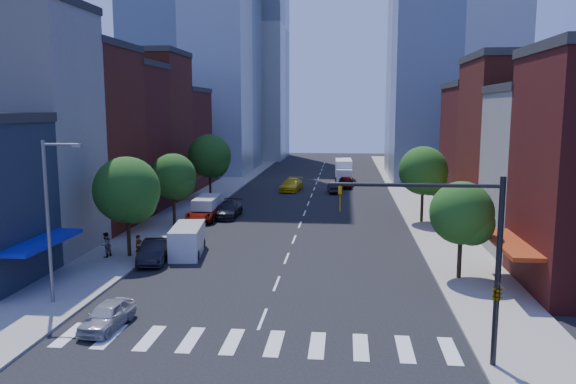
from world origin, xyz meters
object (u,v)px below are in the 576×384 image
Objects in this scene: parked_car_front at (107,315)px; taxi at (291,185)px; traffic_car_oncoming at (334,188)px; pedestrian_far at (106,245)px; box_truck at (344,171)px; pedestrian_near at (139,247)px; parked_car_second at (155,251)px; parked_car_rear at (228,210)px; cargo_van_near at (187,241)px; cargo_van_far at (207,208)px; parked_car_third at (204,213)px; traffic_car_far at (345,182)px.

taxi is (4.61, 47.82, 0.15)m from parked_car_front.
pedestrian_far is at bearing 58.45° from traffic_car_oncoming.
pedestrian_near is at bearing -108.88° from box_truck.
parked_car_second reaches higher than parked_car_rear.
parked_car_rear is 1.30× the size of traffic_car_oncoming.
cargo_van_far is at bearing 90.67° from cargo_van_near.
parked_car_front is at bearing -133.10° from pedestrian_near.
cargo_van_near is at bearing -88.67° from parked_car_rear.
parked_car_third is at bearing -135.41° from parked_car_rear.
parked_car_front is 0.77× the size of cargo_van_far.
box_truck is at bearing 65.02° from cargo_van_far.
parked_car_front is at bearing -102.64° from box_truck.
parked_car_second is at bearing 75.85° from traffic_car_far.
parked_car_third is 1.19× the size of traffic_car_far.
traffic_car_far is 41.83m from pedestrian_near.
parked_car_second reaches higher than parked_car_third.
taxi is 36.28m from pedestrian_near.
parked_car_second is at bearing 64.20° from traffic_car_oncoming.
parked_car_second is 2.66× the size of pedestrian_far.
cargo_van_near reaches higher than traffic_car_far.
cargo_van_far is at bearing -160.89° from parked_car_rear.
parked_car_third is (-2.00, 27.06, 0.13)m from parked_car_front.
cargo_van_near is at bearing 65.76° from traffic_car_oncoming.
pedestrian_near is (-1.00, -14.72, 0.21)m from parked_car_third.
traffic_car_oncoming is at bearing 12.10° from pedestrian_near.
pedestrian_far is (-2.55, 0.14, 0.05)m from pedestrian_near.
parked_car_front is 0.81× the size of parked_car_second.
box_truck reaches higher than cargo_van_near.
traffic_car_far reaches higher than parked_car_front.
traffic_car_far is at bearing -113.61° from traffic_car_oncoming.
pedestrian_near is (-14.43, -46.54, -0.51)m from box_truck.
box_truck reaches higher than parked_car_front.
cargo_van_near is 1.30× the size of traffic_car_oncoming.
parked_car_second is at bearing -94.55° from parked_car_rear.
parked_car_rear is (2.00, 1.89, -0.01)m from parked_car_third.
parked_car_third is at bearing 51.24° from traffic_car_oncoming.
cargo_van_far is 22.07m from traffic_car_oncoming.
parked_car_second is (-1.72, 12.03, 0.13)m from parked_car_front.
pedestrian_far reaches higher than parked_car_third.
taxi is at bearing 73.01° from parked_car_second.
box_truck reaches higher than cargo_van_far.
pedestrian_far is at bearing 120.13° from pedestrian_near.
parked_car_second is 0.89× the size of cargo_van_near.
pedestrian_near is 0.94× the size of pedestrian_far.
taxi is 1.35× the size of traffic_car_oncoming.
parked_car_rear is (1.72, 16.92, -0.01)m from parked_car_second.
parked_car_front is at bearing -87.24° from cargo_van_far.
parked_car_second is 0.86× the size of taxi.
parked_car_front is at bearing -88.00° from taxi.
box_truck is at bearing 176.64° from pedestrian_far.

